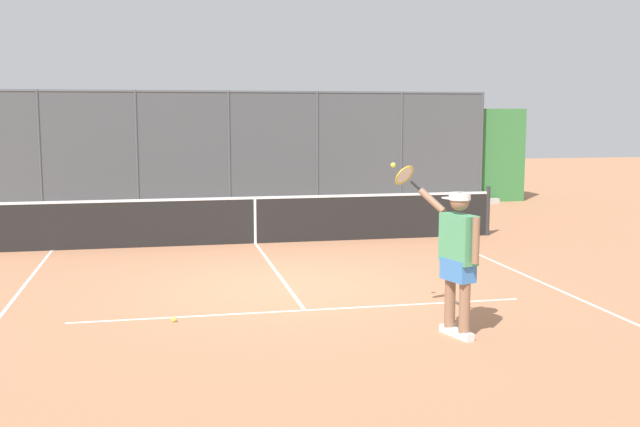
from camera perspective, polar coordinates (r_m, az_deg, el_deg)
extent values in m
plane|color=#B27551|center=(11.67, -2.47, -5.52)|extent=(60.00, 60.00, 0.00)
cube|color=white|center=(10.30, -1.15, -7.28)|extent=(6.17, 0.05, 0.01)
cube|color=white|center=(12.09, 17.23, -5.38)|extent=(0.05, 9.88, 0.01)
cube|color=white|center=(10.81, -22.93, -7.16)|extent=(0.05, 9.88, 0.01)
cube|color=white|center=(12.90, -3.40, -4.25)|extent=(0.05, 5.43, 0.01)
cylinder|color=#474C51|center=(22.82, 12.05, 4.83)|extent=(0.07, 0.07, 3.25)
cylinder|color=#474C51|center=(21.94, 6.14, 4.85)|extent=(0.07, 0.07, 3.25)
cylinder|color=#474C51|center=(21.31, -0.19, 4.82)|extent=(0.07, 0.07, 3.25)
cylinder|color=#474C51|center=(20.95, -6.82, 4.72)|extent=(0.07, 0.07, 3.25)
cylinder|color=#474C51|center=(20.88, -13.59, 4.55)|extent=(0.07, 0.07, 3.25)
cylinder|color=#474C51|center=(21.10, -20.30, 4.32)|extent=(0.07, 0.07, 3.25)
cylinder|color=#474C51|center=(20.94, -6.89, 9.05)|extent=(14.77, 0.05, 0.05)
cube|color=#474C51|center=(20.95, -6.82, 4.72)|extent=(14.77, 0.02, 3.25)
cube|color=#387A3D|center=(21.61, -6.97, 4.17)|extent=(17.77, 0.90, 2.77)
cube|color=#ADADA8|center=(20.91, -6.71, 0.45)|extent=(15.77, 0.18, 0.15)
cylinder|color=#2D2D2D|center=(16.85, 12.49, 0.19)|extent=(0.09, 0.09, 1.07)
cube|color=black|center=(15.48, -4.90, -0.59)|extent=(10.07, 0.02, 0.91)
cube|color=white|center=(15.42, -4.92, 1.18)|extent=(10.07, 0.04, 0.05)
cube|color=white|center=(15.48, -4.90, -0.59)|extent=(0.05, 0.04, 0.91)
cube|color=silver|center=(9.18, 10.75, -8.99)|extent=(0.18, 0.28, 0.09)
cylinder|color=#8C664C|center=(9.06, 10.82, -6.30)|extent=(0.13, 0.13, 0.80)
cube|color=silver|center=(9.38, 9.69, -8.60)|extent=(0.18, 0.28, 0.09)
cylinder|color=#8C664C|center=(9.26, 9.75, -5.96)|extent=(0.13, 0.13, 0.80)
cube|color=#3D7AC6|center=(9.09, 10.33, -4.17)|extent=(0.33, 0.46, 0.26)
cube|color=#4C9E6B|center=(9.03, 10.38, -1.88)|extent=(0.34, 0.53, 0.58)
cylinder|color=#8C664C|center=(8.79, 11.61, -2.00)|extent=(0.08, 0.08, 0.53)
cylinder|color=#8C664C|center=(9.30, 8.42, 0.94)|extent=(0.29, 0.37, 0.30)
sphere|color=#8C664C|center=(8.97, 10.45, 0.89)|extent=(0.22, 0.22, 0.22)
cylinder|color=white|center=(8.96, 10.46, 1.28)|extent=(0.32, 0.32, 0.08)
cube|color=white|center=(9.06, 9.97, 1.15)|extent=(0.24, 0.24, 0.02)
cylinder|color=black|center=(9.43, 7.23, 2.05)|extent=(0.12, 0.16, 0.13)
torus|color=gold|center=(9.53, 6.35, 2.88)|extent=(0.35, 0.31, 0.26)
cylinder|color=silver|center=(9.53, 6.35, 2.88)|extent=(0.28, 0.25, 0.21)
sphere|color=#C1D138|center=(9.64, 5.52, 3.64)|extent=(0.07, 0.07, 0.07)
sphere|color=#D6E042|center=(9.91, -10.90, -7.82)|extent=(0.07, 0.07, 0.07)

